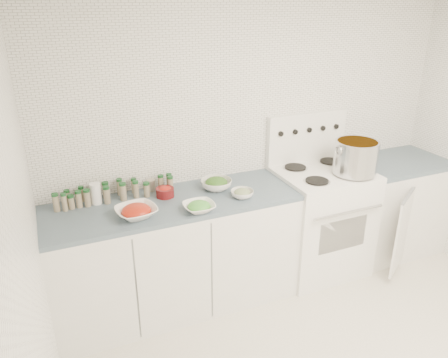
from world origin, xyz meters
TOP-DOWN VIEW (x-y plane):
  - room_walls at (0.00, 0.00)m, footprint 3.54×3.04m
  - counter_left at (-0.82, 1.19)m, footprint 1.85×0.62m
  - stove at (0.48, 1.19)m, footprint 0.76×0.70m
  - counter_right at (1.30, 1.19)m, footprint 0.89×0.84m
  - stock_pot at (0.67, 1.03)m, footprint 0.37×0.35m
  - bowl_tomato at (-1.12, 1.06)m, footprint 0.31×0.31m
  - bowl_snowpea at (-0.70, 0.97)m, footprint 0.22×0.22m
  - bowl_broccoli at (-0.45, 1.27)m, footprint 0.30×0.30m
  - bowl_zucchini at (-0.33, 1.05)m, footprint 0.21×0.21m
  - bowl_pepper at (-0.85, 1.29)m, footprint 0.14×0.14m
  - salt_canister at (-1.34, 1.37)m, footprint 0.09×0.09m
  - tin_can at (-0.92, 1.44)m, footprint 0.07×0.07m
  - spice_cluster at (-1.23, 1.39)m, footprint 0.88×0.16m

SIDE VIEW (x-z plane):
  - counter_right at x=1.30m, z-range 0.00..0.90m
  - counter_left at x=-0.82m, z-range 0.00..0.90m
  - stove at x=0.48m, z-range -0.18..1.18m
  - bowl_zucchini at x=-0.33m, z-range 0.90..0.97m
  - bowl_snowpea at x=-0.70m, z-range 0.89..0.97m
  - bowl_tomato at x=-1.12m, z-range 0.89..0.98m
  - bowl_pepper at x=-0.85m, z-range 0.90..0.98m
  - tin_can at x=-0.92m, z-range 0.90..0.99m
  - bowl_broccoli at x=-0.45m, z-range 0.90..0.99m
  - spice_cluster at x=-1.23m, z-range 0.90..1.03m
  - salt_canister at x=-1.34m, z-range 0.90..1.05m
  - stock_pot at x=0.67m, z-range 0.96..1.23m
  - room_walls at x=0.00m, z-range 0.30..2.82m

